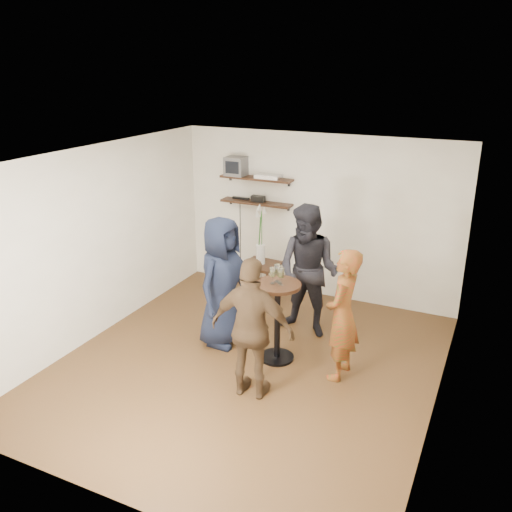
{
  "coord_description": "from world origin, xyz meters",
  "views": [
    {
      "loc": [
        2.64,
        -5.33,
        3.61
      ],
      "look_at": [
        -0.07,
        0.4,
        1.32
      ],
      "focal_mm": 38.0,
      "sensor_mm": 36.0,
      "label": 1
    }
  ],
  "objects_px": {
    "person_navy": "(222,282)",
    "radio": "(258,199)",
    "crt_monitor": "(236,166)",
    "person_plaid": "(342,315)",
    "person_brown": "(252,329)",
    "drinks_table": "(277,311)",
    "person_dark": "(308,271)",
    "dvd_deck": "(269,176)",
    "side_table": "(260,270)"
  },
  "relations": [
    {
      "from": "drinks_table",
      "to": "person_navy",
      "type": "bearing_deg",
      "value": 173.62
    },
    {
      "from": "drinks_table",
      "to": "person_dark",
      "type": "height_order",
      "value": "person_dark"
    },
    {
      "from": "person_brown",
      "to": "dvd_deck",
      "type": "bearing_deg",
      "value": -72.96
    },
    {
      "from": "radio",
      "to": "person_dark",
      "type": "height_order",
      "value": "person_dark"
    },
    {
      "from": "crt_monitor",
      "to": "person_plaid",
      "type": "distance_m",
      "value": 3.45
    },
    {
      "from": "side_table",
      "to": "person_navy",
      "type": "xyz_separation_m",
      "value": [
        0.11,
        -1.44,
        0.35
      ]
    },
    {
      "from": "person_plaid",
      "to": "side_table",
      "type": "bearing_deg",
      "value": -128.93
    },
    {
      "from": "dvd_deck",
      "to": "person_brown",
      "type": "distance_m",
      "value": 3.29
    },
    {
      "from": "dvd_deck",
      "to": "radio",
      "type": "xyz_separation_m",
      "value": [
        -0.19,
        0.0,
        -0.38
      ]
    },
    {
      "from": "person_plaid",
      "to": "person_navy",
      "type": "height_order",
      "value": "person_navy"
    },
    {
      "from": "person_navy",
      "to": "dvd_deck",
      "type": "bearing_deg",
      "value": 12.64
    },
    {
      "from": "dvd_deck",
      "to": "drinks_table",
      "type": "xyz_separation_m",
      "value": [
        1.05,
        -2.07,
        -1.23
      ]
    },
    {
      "from": "side_table",
      "to": "person_navy",
      "type": "distance_m",
      "value": 1.49
    },
    {
      "from": "radio",
      "to": "drinks_table",
      "type": "relative_size",
      "value": 0.21
    },
    {
      "from": "radio",
      "to": "person_plaid",
      "type": "xyz_separation_m",
      "value": [
        2.08,
        -2.1,
        -0.71
      ]
    },
    {
      "from": "crt_monitor",
      "to": "drinks_table",
      "type": "height_order",
      "value": "crt_monitor"
    },
    {
      "from": "radio",
      "to": "person_brown",
      "type": "distance_m",
      "value": 3.25
    },
    {
      "from": "dvd_deck",
      "to": "side_table",
      "type": "relative_size",
      "value": 0.63
    },
    {
      "from": "drinks_table",
      "to": "person_plaid",
      "type": "distance_m",
      "value": 0.85
    },
    {
      "from": "radio",
      "to": "drinks_table",
      "type": "xyz_separation_m",
      "value": [
        1.24,
        -2.07,
        -0.85
      ]
    },
    {
      "from": "person_navy",
      "to": "person_brown",
      "type": "distance_m",
      "value": 1.29
    },
    {
      "from": "person_plaid",
      "to": "person_dark",
      "type": "distance_m",
      "value": 1.15
    },
    {
      "from": "side_table",
      "to": "crt_monitor",
      "type": "bearing_deg",
      "value": 141.91
    },
    {
      "from": "radio",
      "to": "side_table",
      "type": "relative_size",
      "value": 0.35
    },
    {
      "from": "person_navy",
      "to": "person_brown",
      "type": "relative_size",
      "value": 1.07
    },
    {
      "from": "side_table",
      "to": "person_plaid",
      "type": "xyz_separation_m",
      "value": [
        1.78,
        -1.57,
        0.28
      ]
    },
    {
      "from": "person_brown",
      "to": "side_table",
      "type": "bearing_deg",
      "value": -71.0
    },
    {
      "from": "dvd_deck",
      "to": "person_dark",
      "type": "distance_m",
      "value": 1.94
    },
    {
      "from": "radio",
      "to": "person_brown",
      "type": "xyz_separation_m",
      "value": [
        1.29,
        -2.9,
        -0.69
      ]
    },
    {
      "from": "person_plaid",
      "to": "person_brown",
      "type": "bearing_deg",
      "value": -41.88
    },
    {
      "from": "person_dark",
      "to": "person_navy",
      "type": "distance_m",
      "value": 1.19
    },
    {
      "from": "radio",
      "to": "dvd_deck",
      "type": "bearing_deg",
      "value": 0.0
    },
    {
      "from": "crt_monitor",
      "to": "person_dark",
      "type": "relative_size",
      "value": 0.17
    },
    {
      "from": "crt_monitor",
      "to": "person_dark",
      "type": "distance_m",
      "value": 2.38
    },
    {
      "from": "dvd_deck",
      "to": "radio",
      "type": "distance_m",
      "value": 0.42
    },
    {
      "from": "radio",
      "to": "person_plaid",
      "type": "bearing_deg",
      "value": -45.31
    },
    {
      "from": "person_plaid",
      "to": "person_brown",
      "type": "height_order",
      "value": "person_brown"
    },
    {
      "from": "radio",
      "to": "side_table",
      "type": "height_order",
      "value": "radio"
    },
    {
      "from": "person_plaid",
      "to": "person_brown",
      "type": "xyz_separation_m",
      "value": [
        -0.78,
        -0.8,
        0.01
      ]
    },
    {
      "from": "person_dark",
      "to": "drinks_table",
      "type": "bearing_deg",
      "value": -90.0
    },
    {
      "from": "crt_monitor",
      "to": "dvd_deck",
      "type": "relative_size",
      "value": 0.8
    },
    {
      "from": "side_table",
      "to": "person_brown",
      "type": "bearing_deg",
      "value": -67.14
    },
    {
      "from": "side_table",
      "to": "person_dark",
      "type": "distance_m",
      "value": 1.31
    },
    {
      "from": "drinks_table",
      "to": "person_brown",
      "type": "height_order",
      "value": "person_brown"
    },
    {
      "from": "crt_monitor",
      "to": "person_plaid",
      "type": "xyz_separation_m",
      "value": [
        2.46,
        -2.1,
        -1.21
      ]
    },
    {
      "from": "radio",
      "to": "person_dark",
      "type": "bearing_deg",
      "value": -42.7
    },
    {
      "from": "person_navy",
      "to": "radio",
      "type": "bearing_deg",
      "value": 17.88
    },
    {
      "from": "dvd_deck",
      "to": "drinks_table",
      "type": "distance_m",
      "value": 2.62
    },
    {
      "from": "dvd_deck",
      "to": "person_dark",
      "type": "bearing_deg",
      "value": -46.97
    },
    {
      "from": "drinks_table",
      "to": "person_navy",
      "type": "relative_size",
      "value": 0.59
    }
  ]
}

